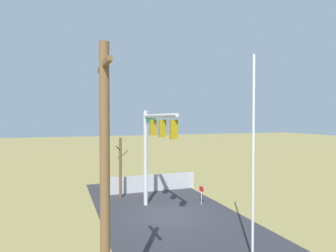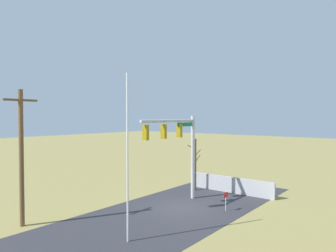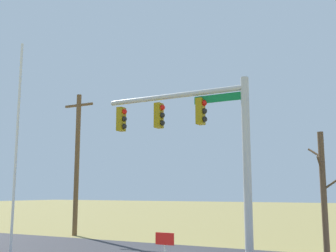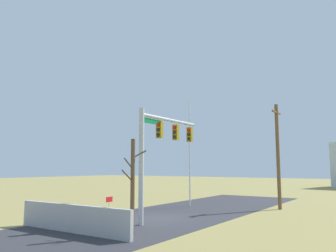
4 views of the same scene
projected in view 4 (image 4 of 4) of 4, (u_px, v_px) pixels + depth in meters
name	position (u px, v px, depth m)	size (l,w,h in m)	color
ground_plane	(157.00, 218.00, 20.32)	(160.00, 160.00, 0.00)	olive
road_surface	(191.00, 211.00, 23.62)	(28.00, 8.00, 0.01)	#2D2D33
sidewalk_corner	(128.00, 228.00, 16.93)	(6.00, 6.00, 0.01)	#B7B5AD
retaining_fence	(72.00, 219.00, 15.85)	(0.20, 7.25, 1.28)	#A8A8AD
signal_mast	(160.00, 143.00, 19.68)	(5.75, 0.38, 6.24)	#B2B5BA
flagpole	(190.00, 153.00, 26.57)	(0.10, 0.10, 8.31)	silver
utility_pole	(278.00, 154.00, 24.95)	(1.90, 0.26, 7.70)	brown
bare_tree	(133.00, 185.00, 15.50)	(1.27, 1.02, 4.34)	brown
open_sign	(109.00, 202.00, 20.82)	(0.56, 0.04, 1.22)	silver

